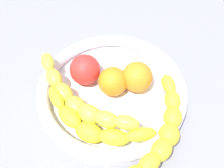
{
  "coord_description": "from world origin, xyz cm",
  "views": [
    {
      "loc": [
        5.7,
        -29.67,
        49.22
      ],
      "look_at": [
        0.0,
        0.0,
        8.11
      ],
      "focal_mm": 42.07,
      "sensor_mm": 36.0,
      "label": 1
    }
  ],
  "objects_px": {
    "banana_draped_right": "(163,131)",
    "orange_front": "(137,77)",
    "banana_draped_left": "(92,125)",
    "orange_mid_left": "(111,81)",
    "fruit_bowl": "(112,92)",
    "tomato_red": "(85,70)",
    "banana_arching_top": "(78,100)"
  },
  "relations": [
    {
      "from": "fruit_bowl",
      "to": "orange_mid_left",
      "type": "height_order",
      "value": "orange_mid_left"
    },
    {
      "from": "banana_arching_top",
      "to": "orange_mid_left",
      "type": "xyz_separation_m",
      "value": [
        0.05,
        0.06,
        -0.0
      ]
    },
    {
      "from": "banana_draped_left",
      "to": "banana_arching_top",
      "type": "relative_size",
      "value": 0.99
    },
    {
      "from": "banana_draped_right",
      "to": "orange_front",
      "type": "relative_size",
      "value": 3.75
    },
    {
      "from": "banana_draped_left",
      "to": "banana_draped_right",
      "type": "relative_size",
      "value": 0.94
    },
    {
      "from": "banana_draped_right",
      "to": "orange_front",
      "type": "bearing_deg",
      "value": 119.9
    },
    {
      "from": "orange_mid_left",
      "to": "tomato_red",
      "type": "xyz_separation_m",
      "value": [
        -0.06,
        0.02,
        0.0
      ]
    },
    {
      "from": "banana_draped_left",
      "to": "orange_front",
      "type": "height_order",
      "value": "orange_front"
    },
    {
      "from": "fruit_bowl",
      "to": "banana_draped_left",
      "type": "xyz_separation_m",
      "value": [
        -0.02,
        -0.09,
        0.02
      ]
    },
    {
      "from": "banana_draped_right",
      "to": "orange_front",
      "type": "xyz_separation_m",
      "value": [
        -0.06,
        0.11,
        0.0
      ]
    },
    {
      "from": "banana_draped_right",
      "to": "banana_arching_top",
      "type": "height_order",
      "value": "banana_arching_top"
    },
    {
      "from": "fruit_bowl",
      "to": "banana_draped_right",
      "type": "bearing_deg",
      "value": -36.84
    },
    {
      "from": "banana_draped_left",
      "to": "tomato_red",
      "type": "distance_m",
      "value": 0.12
    },
    {
      "from": "banana_draped_left",
      "to": "banana_arching_top",
      "type": "bearing_deg",
      "value": 130.49
    },
    {
      "from": "banana_draped_left",
      "to": "orange_mid_left",
      "type": "relative_size",
      "value": 3.74
    },
    {
      "from": "orange_front",
      "to": "orange_mid_left",
      "type": "xyz_separation_m",
      "value": [
        -0.05,
        -0.02,
        -0.0
      ]
    },
    {
      "from": "orange_front",
      "to": "banana_draped_right",
      "type": "bearing_deg",
      "value": -60.1
    },
    {
      "from": "orange_mid_left",
      "to": "orange_front",
      "type": "bearing_deg",
      "value": 20.83
    },
    {
      "from": "orange_front",
      "to": "orange_mid_left",
      "type": "bearing_deg",
      "value": -159.17
    },
    {
      "from": "tomato_red",
      "to": "banana_draped_right",
      "type": "bearing_deg",
      "value": -31.89
    },
    {
      "from": "orange_front",
      "to": "tomato_red",
      "type": "bearing_deg",
      "value": -178.94
    },
    {
      "from": "banana_draped_left",
      "to": "orange_mid_left",
      "type": "xyz_separation_m",
      "value": [
        0.01,
        0.1,
        0.0
      ]
    },
    {
      "from": "banana_arching_top",
      "to": "orange_front",
      "type": "height_order",
      "value": "orange_front"
    },
    {
      "from": "banana_arching_top",
      "to": "orange_mid_left",
      "type": "height_order",
      "value": "banana_arching_top"
    },
    {
      "from": "fruit_bowl",
      "to": "banana_draped_right",
      "type": "height_order",
      "value": "banana_draped_right"
    },
    {
      "from": "banana_draped_left",
      "to": "orange_mid_left",
      "type": "distance_m",
      "value": 0.1
    },
    {
      "from": "fruit_bowl",
      "to": "banana_draped_left",
      "type": "distance_m",
      "value": 0.1
    },
    {
      "from": "tomato_red",
      "to": "banana_draped_left",
      "type": "bearing_deg",
      "value": -70.15
    },
    {
      "from": "banana_draped_right",
      "to": "orange_mid_left",
      "type": "xyz_separation_m",
      "value": [
        -0.11,
        0.09,
        0.0
      ]
    },
    {
      "from": "banana_draped_left",
      "to": "banana_draped_right",
      "type": "height_order",
      "value": "same"
    },
    {
      "from": "tomato_red",
      "to": "orange_mid_left",
      "type": "bearing_deg",
      "value": -16.86
    },
    {
      "from": "banana_arching_top",
      "to": "orange_front",
      "type": "relative_size",
      "value": 3.55
    }
  ]
}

